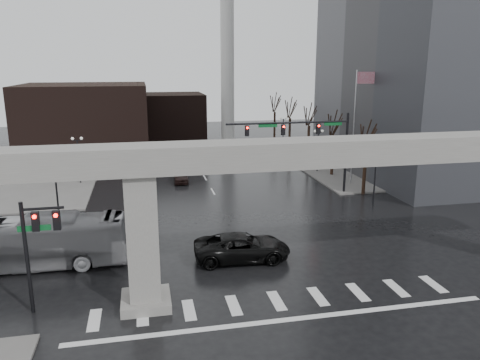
{
  "coord_description": "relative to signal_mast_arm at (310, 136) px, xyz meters",
  "views": [
    {
      "loc": [
        -6.77,
        -23.31,
        12.63
      ],
      "look_at": [
        -0.04,
        8.52,
        4.5
      ],
      "focal_mm": 35.0,
      "sensor_mm": 36.0,
      "label": 1
    }
  ],
  "objects": [
    {
      "name": "lamp_right_1",
      "position": [
        4.51,
        9.2,
        -2.36
      ],
      "size": [
        1.22,
        0.32,
        5.11
      ],
      "color": "black",
      "rests_on": "ground"
    },
    {
      "name": "sidewalk_ne",
      "position": [
        17.01,
        17.2,
        -5.75
      ],
      "size": [
        28.0,
        36.0,
        0.15
      ],
      "primitive_type": "cube",
      "color": "slate",
      "rests_on": "ground"
    },
    {
      "name": "tree_right_0",
      "position": [
        5.54,
        -0.78,
        -3.04
      ],
      "size": [
        1.09,
        1.58,
        7.5
      ],
      "color": "black",
      "rests_on": "ground"
    },
    {
      "name": "signal_left_pole",
      "position": [
        -21.24,
        -18.3,
        -1.76
      ],
      "size": [
        2.3,
        0.3,
        6.0
      ],
      "color": "black",
      "rests_on": "ground"
    },
    {
      "name": "city_bus",
      "position": [
        -22.91,
        -12.36,
        -4.16
      ],
      "size": [
        12.1,
        3.31,
        3.34
      ],
      "primitive_type": "imported",
      "rotation": [
        0.0,
        0.0,
        1.53
      ],
      "color": "#98979B",
      "rests_on": "ground"
    },
    {
      "name": "building_far_mid",
      "position": [
        -10.99,
        33.2,
        -1.83
      ],
      "size": [
        10.0,
        10.0,
        8.0
      ],
      "primitive_type": "cube",
      "color": "black",
      "rests_on": "ground"
    },
    {
      "name": "ground",
      "position": [
        -8.99,
        -18.8,
        -5.83
      ],
      "size": [
        160.0,
        160.0,
        0.0
      ],
      "primitive_type": "plane",
      "color": "black",
      "rests_on": "ground"
    },
    {
      "name": "building_far_left",
      "position": [
        -22.99,
        23.2,
        -0.83
      ],
      "size": [
        16.0,
        14.0,
        10.0
      ],
      "primitive_type": "cube",
      "color": "black",
      "rests_on": "ground"
    },
    {
      "name": "smokestack",
      "position": [
        -2.99,
        27.2,
        7.52
      ],
      "size": [
        3.6,
        3.6,
        30.0
      ],
      "color": "silver",
      "rests_on": "ground"
    },
    {
      "name": "flagpole_assembly",
      "position": [
        6.3,
        3.2,
        1.7
      ],
      "size": [
        2.06,
        0.12,
        12.0
      ],
      "color": "silver",
      "rests_on": "ground"
    },
    {
      "name": "tree_right_4",
      "position": [
        5.54,
        31.22,
        -2.79
      ],
      "size": [
        1.12,
        1.69,
        8.19
      ],
      "color": "black",
      "rests_on": "ground"
    },
    {
      "name": "lamp_left_0",
      "position": [
        -22.49,
        -4.8,
        -2.36
      ],
      "size": [
        1.22,
        0.32,
        5.11
      ],
      "color": "black",
      "rests_on": "ground"
    },
    {
      "name": "lamp_right_0",
      "position": [
        4.51,
        -4.8,
        -2.36
      ],
      "size": [
        1.22,
        0.32,
        5.11
      ],
      "color": "black",
      "rests_on": "ground"
    },
    {
      "name": "lamp_left_1",
      "position": [
        -22.49,
        9.2,
        -2.36
      ],
      "size": [
        1.22,
        0.32,
        5.11
      ],
      "color": "black",
      "rests_on": "ground"
    },
    {
      "name": "signal_mast_arm",
      "position": [
        0.0,
        0.0,
        0.0
      ],
      "size": [
        12.12,
        0.43,
        8.0
      ],
      "color": "black",
      "rests_on": "ground"
    },
    {
      "name": "tree_right_1",
      "position": [
        5.54,
        7.22,
        -2.98
      ],
      "size": [
        1.09,
        1.61,
        7.67
      ],
      "color": "black",
      "rests_on": "ground"
    },
    {
      "name": "pickup_truck",
      "position": [
        -9.67,
        -13.99,
        -4.95
      ],
      "size": [
        6.48,
        3.26,
        1.76
      ],
      "primitive_type": "imported",
      "rotation": [
        0.0,
        0.0,
        1.52
      ],
      "color": "black",
      "rests_on": "ground"
    },
    {
      "name": "far_car",
      "position": [
        -11.79,
        7.72,
        -5.18
      ],
      "size": [
        1.83,
        3.94,
        1.3
      ],
      "primitive_type": "imported",
      "rotation": [
        0.0,
        0.0,
        -0.08
      ],
      "color": "black",
      "rests_on": "ground"
    },
    {
      "name": "lamp_right_2",
      "position": [
        4.51,
        23.2,
        -2.36
      ],
      "size": [
        1.22,
        0.32,
        5.11
      ],
      "color": "black",
      "rests_on": "ground"
    },
    {
      "name": "tree_right_3",
      "position": [
        5.54,
        23.22,
        -2.85
      ],
      "size": [
        1.11,
        1.66,
        8.02
      ],
      "color": "black",
      "rests_on": "ground"
    },
    {
      "name": "elevated_guideway",
      "position": [
        -7.73,
        -18.8,
        1.05
      ],
      "size": [
        48.0,
        2.6,
        8.7
      ],
      "color": "gray",
      "rests_on": "ground"
    },
    {
      "name": "lamp_left_2",
      "position": [
        -22.49,
        23.2,
        -2.36
      ],
      "size": [
        1.22,
        0.32,
        5.11
      ],
      "color": "black",
      "rests_on": "ground"
    },
    {
      "name": "tree_right_2",
      "position": [
        5.54,
        15.22,
        -2.91
      ],
      "size": [
        1.1,
        1.63,
        7.85
      ],
      "color": "black",
      "rests_on": "ground"
    }
  ]
}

